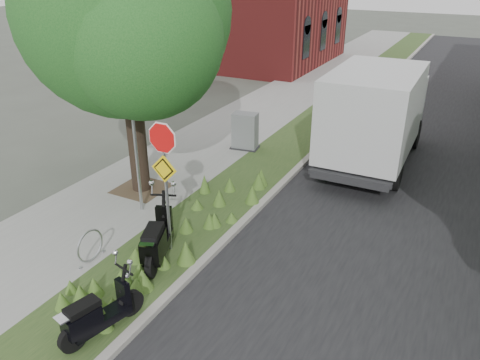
# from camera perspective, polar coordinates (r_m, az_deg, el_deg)

# --- Properties ---
(ground) EXTENTS (120.00, 120.00, 0.00)m
(ground) POSITION_cam_1_polar(r_m,az_deg,el_deg) (10.16, -3.77, -12.60)
(ground) COLOR #4C5147
(ground) RESTS_ON ground
(sidewalk_near) EXTENTS (3.50, 60.00, 0.12)m
(sidewalk_near) POSITION_cam_1_polar(r_m,az_deg,el_deg) (19.82, 0.65, 7.18)
(sidewalk_near) COLOR gray
(sidewalk_near) RESTS_ON ground
(verge) EXTENTS (2.00, 60.00, 0.12)m
(verge) POSITION_cam_1_polar(r_m,az_deg,el_deg) (18.80, 8.18, 5.90)
(verge) COLOR #27431C
(verge) RESTS_ON ground
(kerb_near) EXTENTS (0.20, 60.00, 0.13)m
(kerb_near) POSITION_cam_1_polar(r_m,az_deg,el_deg) (18.51, 11.09, 5.38)
(kerb_near) COLOR #9E9991
(kerb_near) RESTS_ON ground
(road) EXTENTS (7.00, 60.00, 0.01)m
(road) POSITION_cam_1_polar(r_m,az_deg,el_deg) (17.95, 21.77, 3.15)
(road) COLOR black
(road) RESTS_ON ground
(street_tree_main) EXTENTS (6.21, 5.54, 7.66)m
(street_tree_main) POSITION_cam_1_polar(r_m,az_deg,el_deg) (12.85, -13.93, 18.24)
(street_tree_main) COLOR black
(street_tree_main) RESTS_ON ground
(bare_post) EXTENTS (0.08, 0.08, 4.00)m
(bare_post) POSITION_cam_1_polar(r_m,az_deg,el_deg) (12.11, -12.69, 4.82)
(bare_post) COLOR #A5A8AD
(bare_post) RESTS_ON ground
(bike_hoop) EXTENTS (0.06, 0.78, 0.77)m
(bike_hoop) POSITION_cam_1_polar(r_m,az_deg,el_deg) (10.96, -17.81, -7.65)
(bike_hoop) COLOR #A5A8AD
(bike_hoop) RESTS_ON ground
(sign_assembly) EXTENTS (0.94, 0.08, 3.22)m
(sign_assembly) POSITION_cam_1_polar(r_m,az_deg,el_deg) (10.09, -9.25, 2.19)
(sign_assembly) COLOR #A5A8AD
(sign_assembly) RESTS_ON ground
(scooter_near) EXTENTS (0.96, 1.92, 0.96)m
(scooter_near) POSITION_cam_1_polar(r_m,az_deg,el_deg) (10.48, -10.14, -7.75)
(scooter_near) COLOR black
(scooter_near) RESTS_ON ground
(scooter_far) EXTENTS (0.63, 1.71, 0.83)m
(scooter_far) POSITION_cam_1_polar(r_m,az_deg,el_deg) (8.94, -17.49, -15.87)
(scooter_far) COLOR black
(scooter_far) RESTS_ON ground
(box_truck) EXTENTS (2.56, 6.15, 2.76)m
(box_truck) POSITION_cam_1_polar(r_m,az_deg,el_deg) (15.78, 16.23, 7.99)
(box_truck) COLOR #262628
(box_truck) RESTS_ON ground
(utility_cabinet) EXTENTS (1.04, 0.78, 1.28)m
(utility_cabinet) POSITION_cam_1_polar(r_m,az_deg,el_deg) (16.56, 0.62, 5.92)
(utility_cabinet) COLOR #262628
(utility_cabinet) RESTS_ON ground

